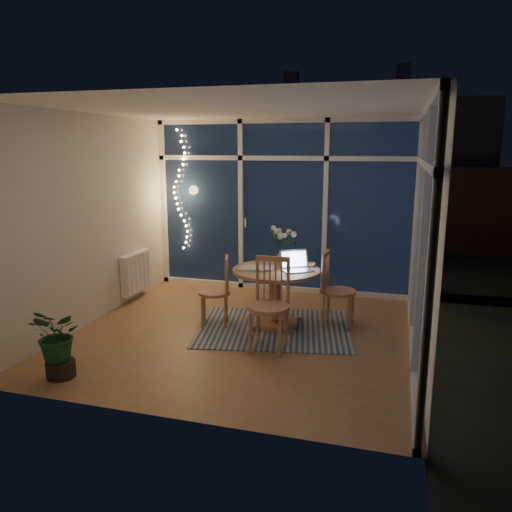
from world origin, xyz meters
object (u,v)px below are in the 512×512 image
object	(u,v)px
laptop	(297,260)
potted_plant	(58,340)
chair_left	(214,291)
chair_front	(269,305)
flower_vase	(284,255)
dining_table	(276,298)
chair_right	(339,290)

from	to	relation	value
laptop	potted_plant	size ratio (longest dim) A/B	0.46
chair_left	chair_front	distance (m)	1.03
chair_front	flower_vase	bearing A→B (deg)	93.79
laptop	dining_table	bearing A→B (deg)	143.54
laptop	flower_vase	bearing A→B (deg)	92.02
dining_table	potted_plant	distance (m)	2.57
chair_right	potted_plant	bearing A→B (deg)	134.19
dining_table	chair_front	bearing A→B (deg)	-82.21
dining_table	chair_left	world-z (taller)	chair_left
chair_right	laptop	world-z (taller)	laptop
chair_left	flower_vase	size ratio (longest dim) A/B	4.24
chair_front	flower_vase	distance (m)	1.18
dining_table	flower_vase	size ratio (longest dim) A/B	5.11
dining_table	laptop	size ratio (longest dim) A/B	3.05
chair_right	potted_plant	distance (m)	3.22
chair_left	flower_vase	world-z (taller)	flower_vase
chair_right	chair_front	size ratio (longest dim) A/B	0.93
dining_table	chair_right	bearing A→B (deg)	13.17
dining_table	laptop	bearing A→B (deg)	-4.62
flower_vase	chair_left	bearing A→B (deg)	-143.80
dining_table	potted_plant	bearing A→B (deg)	-130.52
chair_front	laptop	xyz separation A→B (m)	(0.16, 0.74, 0.34)
chair_left	chair_right	size ratio (longest dim) A/B	0.93
chair_right	flower_vase	distance (m)	0.85
laptop	potted_plant	world-z (taller)	laptop
dining_table	potted_plant	xyz separation A→B (m)	(-1.67, -1.95, 0.01)
chair_left	flower_vase	xyz separation A→B (m)	(0.75, 0.55, 0.39)
potted_plant	chair_right	bearing A→B (deg)	41.37
chair_front	flower_vase	xyz separation A→B (m)	(-0.10, 1.13, 0.32)
dining_table	chair_left	size ratio (longest dim) A/B	1.20
chair_left	chair_right	world-z (taller)	chair_right
potted_plant	chair_front	bearing A→B (deg)	33.92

